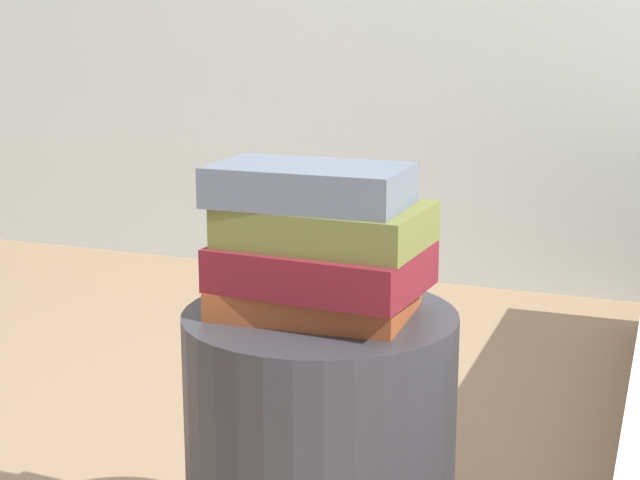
# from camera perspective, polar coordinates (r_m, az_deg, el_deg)

# --- Properties ---
(side_table) EXTENTS (0.40, 0.40, 0.49)m
(side_table) POSITION_cam_1_polar(r_m,az_deg,el_deg) (1.48, 0.00, -13.47)
(side_table) COLOR #333338
(side_table) RESTS_ON ground_plane
(book_rust) EXTENTS (0.28, 0.20, 0.04)m
(book_rust) POSITION_cam_1_polar(r_m,az_deg,el_deg) (1.38, -0.32, -3.50)
(book_rust) COLOR #994723
(book_rust) RESTS_ON side_table
(book_maroon) EXTENTS (0.30, 0.21, 0.06)m
(book_maroon) POSITION_cam_1_polar(r_m,az_deg,el_deg) (1.36, 0.07, -1.58)
(book_maroon) COLOR maroon
(book_maroon) RESTS_ON book_rust
(book_olive) EXTENTS (0.28, 0.20, 0.06)m
(book_olive) POSITION_cam_1_polar(r_m,az_deg,el_deg) (1.35, 0.35, 0.91)
(book_olive) COLOR olive
(book_olive) RESTS_ON book_maroon
(book_slate) EXTENTS (0.27, 0.17, 0.06)m
(book_slate) POSITION_cam_1_polar(r_m,az_deg,el_deg) (1.34, -0.60, 3.27)
(book_slate) COLOR slate
(book_slate) RESTS_ON book_olive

